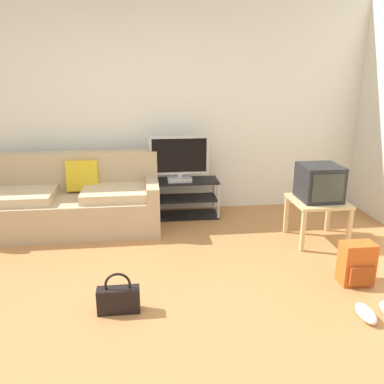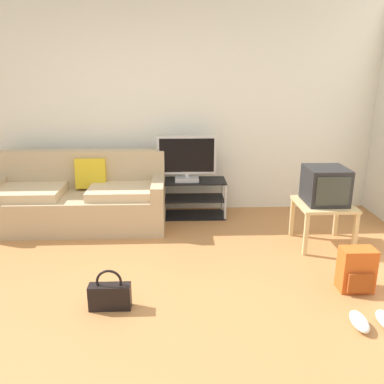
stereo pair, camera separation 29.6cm
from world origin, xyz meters
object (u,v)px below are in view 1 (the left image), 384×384
at_px(couch, 71,202).
at_px(side_table, 318,206).
at_px(crt_tv, 319,182).
at_px(sneakers_pair, 379,312).
at_px(tv_stand, 180,198).
at_px(flat_tv, 179,159).
at_px(backpack, 357,264).
at_px(handbag, 119,299).

distance_m(couch, side_table, 2.79).
height_order(couch, side_table, couch).
relative_size(crt_tv, sneakers_pair, 1.35).
xyz_separation_m(tv_stand, crt_tv, (1.41, -0.92, 0.42)).
relative_size(flat_tv, backpack, 1.92).
bearing_deg(couch, side_table, -14.32).
relative_size(flat_tv, sneakers_pair, 2.27).
bearing_deg(sneakers_pair, side_table, 85.43).
bearing_deg(handbag, crt_tv, 29.03).
height_order(side_table, handbag, side_table).
xyz_separation_m(tv_stand, backpack, (1.38, -1.86, -0.05)).
bearing_deg(tv_stand, handbag, -107.65).
bearing_deg(crt_tv, flat_tv, 147.64).
relative_size(tv_stand, handbag, 2.91).
bearing_deg(backpack, flat_tv, 131.41).
relative_size(tv_stand, crt_tv, 2.25).
bearing_deg(tv_stand, side_table, -33.47).
bearing_deg(backpack, sneakers_pair, -94.90).
relative_size(couch, crt_tv, 4.73).
distance_m(side_table, handbag, 2.37).
distance_m(flat_tv, crt_tv, 1.67).
relative_size(couch, flat_tv, 2.82).
bearing_deg(flat_tv, sneakers_pair, -61.20).
bearing_deg(couch, handbag, -70.72).
bearing_deg(couch, backpack, -31.19).
xyz_separation_m(tv_stand, handbag, (-0.66, -2.06, -0.12)).
height_order(couch, backpack, couch).
bearing_deg(tv_stand, crt_tv, -33.01).
relative_size(handbag, sneakers_pair, 1.04).
bearing_deg(side_table, tv_stand, 146.53).
xyz_separation_m(flat_tv, sneakers_pair, (1.29, -2.36, -0.71)).
bearing_deg(flat_tv, handbag, -107.83).
bearing_deg(handbag, tv_stand, 72.35).
relative_size(couch, backpack, 5.42).
height_order(couch, handbag, couch).
bearing_deg(sneakers_pair, crt_tv, 85.48).
height_order(flat_tv, backpack, flat_tv).
relative_size(tv_stand, side_table, 1.73).
distance_m(backpack, sneakers_pair, 0.54).
bearing_deg(sneakers_pair, handbag, 170.84).
bearing_deg(backpack, crt_tv, 92.70).
bearing_deg(crt_tv, sneakers_pair, -94.52).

